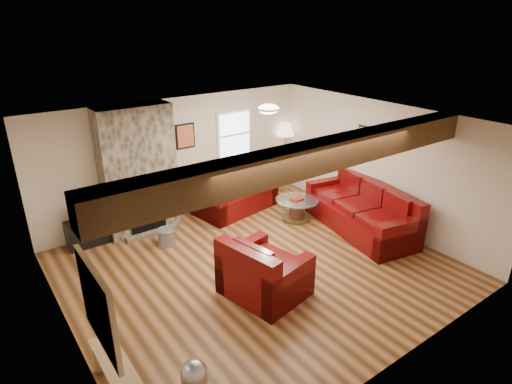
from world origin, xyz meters
TOP-DOWN VIEW (x-y plane):
  - room at (0.00, 0.00)m, footprint 8.00×8.00m
  - oak_beam at (0.00, -1.25)m, footprint 6.00×0.36m
  - chimney_breast at (-1.00, 2.49)m, footprint 1.40×0.67m
  - back_window at (1.35, 2.71)m, footprint 0.90×0.08m
  - hatch_window at (-2.96, -1.50)m, footprint 0.08×1.00m
  - ceiling_dome at (0.90, 0.90)m, footprint 0.40×0.40m
  - artwork_back at (0.15, 2.71)m, footprint 0.42×0.06m
  - artwork_right at (2.96, 0.30)m, footprint 0.06×0.55m
  - sofa_three at (2.48, -0.06)m, footprint 1.48×2.61m
  - loveseat at (1.02, 2.23)m, footprint 1.90×1.29m
  - armchair_red at (-0.33, -0.64)m, footprint 1.22×1.34m
  - coffee_table at (1.79, 1.05)m, footprint 0.91×0.91m
  - tv_cabinet at (-1.97, 2.53)m, footprint 0.97×0.39m
  - television at (-1.97, 2.53)m, footprint 0.77×0.10m
  - floor_lamp at (2.69, 2.55)m, footprint 0.42×0.42m
  - pine_bench at (-2.83, -1.27)m, footprint 0.28×1.21m
  - coal_bucket at (-0.90, 1.66)m, footprint 0.34×0.34m

SIDE VIEW (x-z plane):
  - coal_bucket at x=-0.90m, z-range 0.00..0.32m
  - coffee_table at x=1.79m, z-range -0.01..0.46m
  - pine_bench at x=-2.83m, z-range 0.00..0.45m
  - tv_cabinet at x=-1.97m, z-range 0.00..0.49m
  - loveseat at x=1.02m, z-range 0.00..0.93m
  - armchair_red at x=-0.33m, z-range 0.00..0.94m
  - sofa_three at x=2.48m, z-range 0.00..0.95m
  - television at x=-1.97m, z-range 0.49..0.93m
  - chimney_breast at x=-1.00m, z-range -0.03..2.47m
  - room at x=0.00m, z-range -2.75..5.25m
  - floor_lamp at x=2.69m, z-range 0.58..2.23m
  - hatch_window at x=-2.96m, z-range 1.00..1.90m
  - back_window at x=1.35m, z-range 1.00..2.10m
  - artwork_back at x=0.15m, z-range 1.44..1.96m
  - artwork_right at x=2.96m, z-range 1.54..1.96m
  - oak_beam at x=0.00m, z-range 2.12..2.50m
  - ceiling_dome at x=0.90m, z-range 2.35..2.53m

